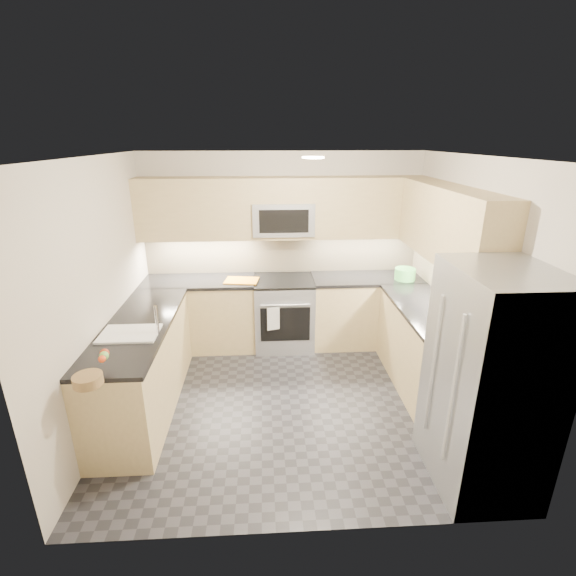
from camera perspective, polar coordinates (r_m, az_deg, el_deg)
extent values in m
cube|color=black|center=(4.64, 0.26, -14.98)|extent=(3.60, 3.20, 0.00)
cube|color=beige|center=(3.81, 0.32, 17.57)|extent=(3.60, 3.20, 0.02)
cube|color=#BEB4A5|center=(5.58, -0.74, 5.34)|extent=(3.60, 0.02, 2.50)
cube|color=#BEB4A5|center=(2.62, 2.52, -12.55)|extent=(3.60, 0.02, 2.50)
cube|color=#BEB4A5|center=(4.34, -24.16, -0.80)|extent=(0.02, 3.20, 2.50)
cube|color=#BEB4A5|center=(4.54, 23.62, 0.13)|extent=(0.02, 3.20, 2.50)
cube|color=tan|center=(5.62, -11.76, -3.63)|extent=(1.42, 0.60, 0.90)
cube|color=tan|center=(5.71, 10.44, -3.14)|extent=(1.42, 0.60, 0.90)
cube|color=tan|center=(4.85, 18.34, -8.26)|extent=(0.60, 1.70, 0.90)
cube|color=tan|center=(4.57, -19.17, -10.17)|extent=(0.60, 2.00, 0.90)
cube|color=black|center=(5.45, -12.10, 0.90)|extent=(1.42, 0.63, 0.04)
cube|color=black|center=(5.55, 10.74, 1.33)|extent=(1.42, 0.63, 0.04)
cube|color=black|center=(4.65, 18.96, -3.14)|extent=(0.63, 1.70, 0.04)
cube|color=black|center=(4.36, -19.86, -4.80)|extent=(0.63, 2.00, 0.04)
cube|color=tan|center=(5.30, -0.68, 10.89)|extent=(3.60, 0.35, 0.75)
cube|color=tan|center=(4.56, 21.13, 8.09)|extent=(0.35, 1.95, 0.75)
cube|color=tan|center=(5.59, -0.74, 4.78)|extent=(3.60, 0.01, 0.51)
cube|color=tan|center=(4.93, 21.24, 1.30)|extent=(0.01, 2.30, 0.51)
cube|color=#A3A5AB|center=(5.54, -0.55, -3.50)|extent=(0.76, 0.65, 0.91)
cube|color=black|center=(5.37, -0.57, 1.00)|extent=(0.76, 0.65, 0.03)
cube|color=black|center=(5.24, -0.38, -4.99)|extent=(0.62, 0.02, 0.45)
cylinder|color=#B2B5BA|center=(5.11, -0.37, -2.34)|extent=(0.60, 0.02, 0.02)
cube|color=#999AA0|center=(5.29, -0.67, 9.51)|extent=(0.76, 0.40, 0.40)
cube|color=black|center=(5.09, -0.56, 9.10)|extent=(0.60, 0.01, 0.28)
cube|color=gray|center=(3.60, 25.78, -11.49)|extent=(0.70, 0.90, 1.80)
cylinder|color=#B2B5BA|center=(3.28, 21.58, -13.02)|extent=(0.02, 0.02, 1.20)
cylinder|color=#B2B5BA|center=(3.56, 19.23, -9.97)|extent=(0.02, 0.02, 1.20)
cube|color=white|center=(4.16, -20.71, -6.72)|extent=(0.52, 0.38, 0.16)
cylinder|color=silver|center=(4.01, -17.51, -4.21)|extent=(0.03, 0.03, 0.28)
cylinder|color=#52BE51|center=(5.52, 15.71, 1.86)|extent=(0.26, 0.26, 0.15)
cube|color=orange|center=(5.31, -6.37, 1.02)|extent=(0.45, 0.34, 0.01)
cylinder|color=olive|center=(3.46, -25.69, -11.27)|extent=(0.23, 0.23, 0.08)
sphere|color=#A13012|center=(3.62, -23.81, -8.16)|extent=(0.07, 0.07, 0.07)
sphere|color=#6FB54D|center=(3.58, -23.86, -8.48)|extent=(0.07, 0.07, 0.07)
cube|color=white|center=(5.16, -2.02, -4.21)|extent=(0.16, 0.06, 0.30)
sphere|color=#ED4A1A|center=(3.55, -24.09, -8.85)|extent=(0.06, 0.06, 0.06)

